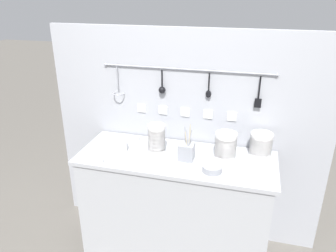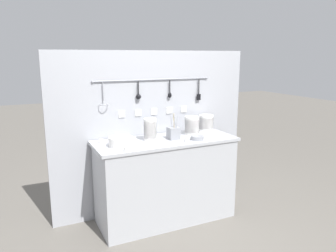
{
  "view_description": "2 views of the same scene",
  "coord_description": "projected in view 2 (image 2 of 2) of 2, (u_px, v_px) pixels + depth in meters",
  "views": [
    {
      "loc": [
        0.51,
        -2.12,
        2.07
      ],
      "look_at": [
        -0.07,
        0.02,
        1.13
      ],
      "focal_mm": 35.0,
      "sensor_mm": 36.0,
      "label": 1
    },
    {
      "loc": [
        -1.39,
        -2.99,
        1.75
      ],
      "look_at": [
        0.03,
        -0.01,
        1.04
      ],
      "focal_mm": 35.0,
      "sensor_mm": 36.0,
      "label": 2
    }
  ],
  "objects": [
    {
      "name": "bowl_stack_back_corner",
      "position": [
        150.0,
        130.0,
        3.33
      ],
      "size": [
        0.13,
        0.13,
        0.23
      ],
      "color": "white",
      "rests_on": "counter"
    },
    {
      "name": "counter",
      "position": [
        166.0,
        180.0,
        3.49
      ],
      "size": [
        1.49,
        0.58,
        0.89
      ],
      "color": "#ADAFB5",
      "rests_on": "ground"
    },
    {
      "name": "plate_stack",
      "position": [
        121.0,
        142.0,
        3.14
      ],
      "size": [
        0.23,
        0.23,
        0.09
      ],
      "color": "white",
      "rests_on": "counter"
    },
    {
      "name": "cutlery_caddy",
      "position": [
        173.0,
        133.0,
        3.41
      ],
      "size": [
        0.11,
        0.11,
        0.27
      ],
      "color": "#93969E",
      "rests_on": "counter"
    },
    {
      "name": "cup_front_right",
      "position": [
        187.0,
        140.0,
        3.31
      ],
      "size": [
        0.05,
        0.05,
        0.04
      ],
      "color": "white",
      "rests_on": "counter"
    },
    {
      "name": "bowl_stack_nested_right",
      "position": [
        206.0,
        123.0,
        3.8
      ],
      "size": [
        0.16,
        0.16,
        0.18
      ],
      "color": "white",
      "rests_on": "counter"
    },
    {
      "name": "cup_back_right",
      "position": [
        126.0,
        149.0,
        2.97
      ],
      "size": [
        0.05,
        0.05,
        0.04
      ],
      "color": "white",
      "rests_on": "counter"
    },
    {
      "name": "cup_mid_row",
      "position": [
        101.0,
        141.0,
        3.26
      ],
      "size": [
        0.05,
        0.05,
        0.04
      ],
      "color": "white",
      "rests_on": "counter"
    },
    {
      "name": "bowl_stack_tall_left",
      "position": [
        192.0,
        126.0,
        3.6
      ],
      "size": [
        0.16,
        0.16,
        0.2
      ],
      "color": "white",
      "rests_on": "counter"
    },
    {
      "name": "back_wall",
      "position": [
        153.0,
        132.0,
        3.69
      ],
      "size": [
        2.29,
        0.11,
        1.8
      ],
      "color": "#A8AAB2",
      "rests_on": "ground"
    },
    {
      "name": "cup_by_caddy",
      "position": [
        126.0,
        138.0,
        3.39
      ],
      "size": [
        0.05,
        0.05,
        0.04
      ],
      "color": "white",
      "rests_on": "counter"
    },
    {
      "name": "ground_plane",
      "position": [
        166.0,
        218.0,
        3.59
      ],
      "size": [
        20.0,
        20.0,
        0.0
      ],
      "primitive_type": "plane",
      "color": "#666059"
    },
    {
      "name": "steel_mixing_bowl",
      "position": [
        197.0,
        138.0,
        3.39
      ],
      "size": [
        0.14,
        0.14,
        0.04
      ],
      "color": "#93969E",
      "rests_on": "counter"
    }
  ]
}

